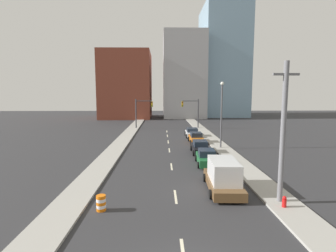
{
  "coord_description": "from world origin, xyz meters",
  "views": [
    {
      "loc": [
        -0.91,
        -8.61,
        6.92
      ],
      "look_at": [
        -0.0,
        29.92,
        2.2
      ],
      "focal_mm": 28.0,
      "sensor_mm": 36.0,
      "label": 1
    }
  ],
  "objects_px": {
    "utility_pole_right_near": "(283,132)",
    "sedan_orange": "(196,138)",
    "sedan_black": "(200,147)",
    "traffic_signal_right": "(193,110)",
    "sedan_green": "(206,158)",
    "street_lamp": "(222,110)",
    "traffic_barrel": "(101,203)",
    "box_truck_brown": "(223,176)",
    "fire_hydrant": "(284,203)",
    "traffic_signal_left": "(141,110)",
    "sedan_white": "(192,133)"
  },
  "relations": [
    {
      "from": "utility_pole_right_near",
      "to": "traffic_barrel",
      "type": "bearing_deg",
      "value": -175.76
    },
    {
      "from": "traffic_signal_right",
      "to": "box_truck_brown",
      "type": "distance_m",
      "value": 34.29
    },
    {
      "from": "traffic_signal_right",
      "to": "sedan_black",
      "type": "bearing_deg",
      "value": -94.72
    },
    {
      "from": "traffic_barrel",
      "to": "box_truck_brown",
      "type": "relative_size",
      "value": 0.17
    },
    {
      "from": "utility_pole_right_near",
      "to": "sedan_white",
      "type": "bearing_deg",
      "value": 95.58
    },
    {
      "from": "traffic_signal_left",
      "to": "box_truck_brown",
      "type": "bearing_deg",
      "value": -75.85
    },
    {
      "from": "traffic_signal_right",
      "to": "traffic_signal_left",
      "type": "bearing_deg",
      "value": 180.0
    },
    {
      "from": "sedan_orange",
      "to": "traffic_barrel",
      "type": "bearing_deg",
      "value": -112.21
    },
    {
      "from": "utility_pole_right_near",
      "to": "street_lamp",
      "type": "relative_size",
      "value": 1.06
    },
    {
      "from": "fire_hydrant",
      "to": "sedan_white",
      "type": "bearing_deg",
      "value": 95.13
    },
    {
      "from": "traffic_signal_right",
      "to": "street_lamp",
      "type": "xyz_separation_m",
      "value": [
        1.16,
        -19.62,
        1.08
      ]
    },
    {
      "from": "sedan_black",
      "to": "sedan_white",
      "type": "height_order",
      "value": "sedan_black"
    },
    {
      "from": "sedan_black",
      "to": "sedan_orange",
      "type": "xyz_separation_m",
      "value": [
        0.38,
        6.5,
        0.01
      ]
    },
    {
      "from": "sedan_green",
      "to": "traffic_barrel",
      "type": "bearing_deg",
      "value": -126.16
    },
    {
      "from": "sedan_orange",
      "to": "sedan_white",
      "type": "xyz_separation_m",
      "value": [
        0.04,
        5.36,
        -0.03
      ]
    },
    {
      "from": "traffic_signal_left",
      "to": "street_lamp",
      "type": "distance_m",
      "value": 22.86
    },
    {
      "from": "traffic_barrel",
      "to": "sedan_orange",
      "type": "height_order",
      "value": "sedan_orange"
    },
    {
      "from": "fire_hydrant",
      "to": "box_truck_brown",
      "type": "relative_size",
      "value": 0.15
    },
    {
      "from": "fire_hydrant",
      "to": "sedan_green",
      "type": "bearing_deg",
      "value": 106.24
    },
    {
      "from": "fire_hydrant",
      "to": "sedan_white",
      "type": "distance_m",
      "value": 27.26
    },
    {
      "from": "sedan_green",
      "to": "sedan_orange",
      "type": "relative_size",
      "value": 1.0
    },
    {
      "from": "sedan_white",
      "to": "street_lamp",
      "type": "bearing_deg",
      "value": -74.2
    },
    {
      "from": "box_truck_brown",
      "to": "sedan_white",
      "type": "relative_size",
      "value": 1.19
    },
    {
      "from": "fire_hydrant",
      "to": "sedan_black",
      "type": "xyz_separation_m",
      "value": [
        -2.85,
        15.29,
        0.26
      ]
    },
    {
      "from": "utility_pole_right_near",
      "to": "sedan_white",
      "type": "height_order",
      "value": "utility_pole_right_near"
    },
    {
      "from": "sedan_green",
      "to": "sedan_orange",
      "type": "height_order",
      "value": "sedan_green"
    },
    {
      "from": "utility_pole_right_near",
      "to": "fire_hydrant",
      "type": "bearing_deg",
      "value": -97.94
    },
    {
      "from": "traffic_barrel",
      "to": "street_lamp",
      "type": "distance_m",
      "value": 21.32
    },
    {
      "from": "utility_pole_right_near",
      "to": "sedan_black",
      "type": "xyz_separation_m",
      "value": [
        -2.98,
        14.38,
        -3.9
      ]
    },
    {
      "from": "fire_hydrant",
      "to": "sedan_orange",
      "type": "height_order",
      "value": "sedan_orange"
    },
    {
      "from": "traffic_signal_right",
      "to": "box_truck_brown",
      "type": "xyz_separation_m",
      "value": [
        -1.93,
        -34.12,
        -2.75
      ]
    },
    {
      "from": "sedan_black",
      "to": "sedan_white",
      "type": "distance_m",
      "value": 11.87
    },
    {
      "from": "traffic_signal_right",
      "to": "sedan_green",
      "type": "relative_size",
      "value": 1.39
    },
    {
      "from": "utility_pole_right_near",
      "to": "box_truck_brown",
      "type": "xyz_separation_m",
      "value": [
        -3.08,
        2.32,
        -3.52
      ]
    },
    {
      "from": "traffic_barrel",
      "to": "sedan_green",
      "type": "relative_size",
      "value": 0.22
    },
    {
      "from": "traffic_signal_right",
      "to": "sedan_white",
      "type": "distance_m",
      "value": 10.77
    },
    {
      "from": "traffic_signal_right",
      "to": "sedan_orange",
      "type": "distance_m",
      "value": 15.94
    },
    {
      "from": "utility_pole_right_near",
      "to": "sedan_black",
      "type": "relative_size",
      "value": 1.94
    },
    {
      "from": "utility_pole_right_near",
      "to": "sedan_black",
      "type": "distance_m",
      "value": 15.19
    },
    {
      "from": "fire_hydrant",
      "to": "traffic_signal_right",
      "type": "bearing_deg",
      "value": 91.58
    },
    {
      "from": "sedan_orange",
      "to": "street_lamp",
      "type": "bearing_deg",
      "value": -58.05
    },
    {
      "from": "utility_pole_right_near",
      "to": "street_lamp",
      "type": "height_order",
      "value": "utility_pole_right_near"
    },
    {
      "from": "utility_pole_right_near",
      "to": "sedan_orange",
      "type": "distance_m",
      "value": 21.39
    },
    {
      "from": "utility_pole_right_near",
      "to": "sedan_black",
      "type": "height_order",
      "value": "utility_pole_right_near"
    },
    {
      "from": "fire_hydrant",
      "to": "sedan_green",
      "type": "relative_size",
      "value": 0.2
    },
    {
      "from": "traffic_signal_right",
      "to": "utility_pole_right_near",
      "type": "height_order",
      "value": "utility_pole_right_near"
    },
    {
      "from": "box_truck_brown",
      "to": "traffic_signal_right",
      "type": "bearing_deg",
      "value": 89.3
    },
    {
      "from": "traffic_barrel",
      "to": "fire_hydrant",
      "type": "relative_size",
      "value": 1.14
    },
    {
      "from": "traffic_signal_right",
      "to": "utility_pole_right_near",
      "type": "bearing_deg",
      "value": -88.18
    },
    {
      "from": "traffic_barrel",
      "to": "fire_hydrant",
      "type": "bearing_deg",
      "value": -0.45
    }
  ]
}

